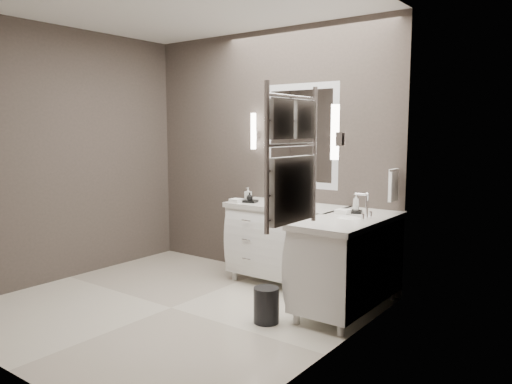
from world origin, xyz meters
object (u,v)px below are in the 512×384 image
Objects in this scene: vanity_right at (348,258)px; waste_bin at (266,305)px; vanity_back at (286,239)px; towel_ladder at (292,166)px.

waste_bin is (-0.43, -0.66, -0.33)m from vanity_right.
vanity_back is at bearing 159.62° from vanity_right.
towel_ladder reaches higher than vanity_right.
vanity_right is 4.10× the size of waste_bin.
vanity_back is 0.93m from vanity_right.
vanity_right is 0.85m from waste_bin.
vanity_back is at bearing 124.10° from towel_ladder.
towel_ladder is 1.54m from waste_bin.
vanity_right is at bearing 57.20° from waste_bin.
vanity_right is (0.88, -0.33, 0.00)m from vanity_back.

